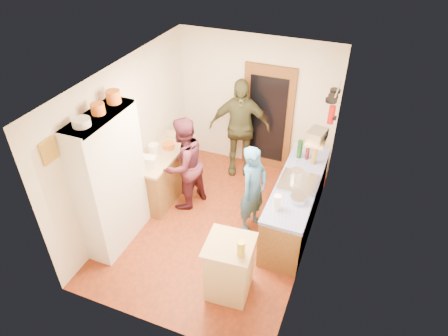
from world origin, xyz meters
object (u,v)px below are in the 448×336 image
Objects in this scene: person_left at (187,164)px; person_hob at (254,191)px; island_base at (229,269)px; person_back at (240,128)px; right_counter_base at (296,205)px; hutch_body at (111,182)px.

person_hob is at bearing 100.92° from person_left.
person_hob is 1.26m from person_left.
island_base is 0.56× the size of person_hob.
person_back is (-0.75, 1.45, 0.20)m from person_hob.
person_hob is (-0.10, 1.32, 0.33)m from island_base.
person_left is at bearing -129.25° from person_back.
person_hob reaches higher than right_counter_base.
person_left is (-1.34, 1.50, 0.41)m from island_base.
person_left is (0.64, 1.16, -0.26)m from hutch_body.
person_left is (-1.86, -0.14, 0.42)m from right_counter_base.
person_back is at bearing 44.82° from person_hob.
island_base is 2.05m from person_left.
island_base is 0.51× the size of person_left.
person_left reaches higher than right_counter_base.
hutch_body is 2.68m from person_back.
person_back is at bearing 64.96° from hutch_body.
right_counter_base is 0.78m from person_hob.
right_counter_base is at bearing -44.46° from person_hob.
person_hob is at bearing 27.25° from hutch_body.
right_counter_base is 1.73m from island_base.
right_counter_base is (2.50, 1.30, -0.68)m from hutch_body.
person_back is (0.49, 1.27, 0.12)m from person_left.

